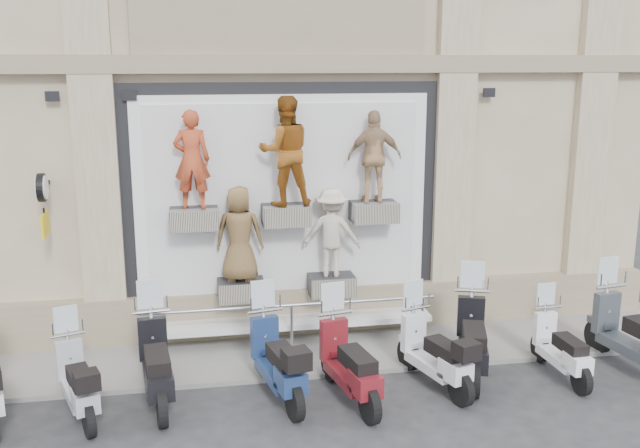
# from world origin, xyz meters

# --- Properties ---
(ground) EXTENTS (90.00, 90.00, 0.00)m
(ground) POSITION_xyz_m (0.00, 0.00, 0.00)
(ground) COLOR #29292C
(ground) RESTS_ON ground
(sidewalk) EXTENTS (16.00, 2.20, 0.08)m
(sidewalk) POSITION_xyz_m (0.00, 2.10, 0.04)
(sidewalk) COLOR gray
(sidewalk) RESTS_ON ground
(building) EXTENTS (14.00, 8.60, 12.00)m
(building) POSITION_xyz_m (0.00, 7.00, 6.00)
(building) COLOR beige
(building) RESTS_ON ground
(shop_vitrine) EXTENTS (5.60, 0.83, 4.30)m
(shop_vitrine) POSITION_xyz_m (0.05, 2.75, 2.42)
(shop_vitrine) COLOR black
(shop_vitrine) RESTS_ON ground
(guard_rail) EXTENTS (5.06, 0.10, 0.93)m
(guard_rail) POSITION_xyz_m (0.00, 2.00, 0.47)
(guard_rail) COLOR #9EA0A5
(guard_rail) RESTS_ON ground
(clock_sign_bracket) EXTENTS (0.10, 0.80, 1.02)m
(clock_sign_bracket) POSITION_xyz_m (-3.90, 2.47, 2.80)
(clock_sign_bracket) COLOR black
(clock_sign_bracket) RESTS_ON ground
(scooter_c) EXTENTS (1.07, 1.87, 1.46)m
(scooter_c) POSITION_xyz_m (-3.25, 0.43, 0.73)
(scooter_c) COLOR #9CA0A9
(scooter_c) RESTS_ON ground
(scooter_d) EXTENTS (0.84, 2.12, 1.68)m
(scooter_d) POSITION_xyz_m (-2.18, 0.67, 0.84)
(scooter_d) COLOR black
(scooter_d) RESTS_ON ground
(scooter_e) EXTENTS (0.99, 2.10, 1.64)m
(scooter_e) POSITION_xyz_m (-0.43, 0.49, 0.82)
(scooter_e) COLOR navy
(scooter_e) RESTS_ON ground
(scooter_f) EXTENTS (0.94, 2.08, 1.63)m
(scooter_f) POSITION_xyz_m (0.60, 0.21, 0.81)
(scooter_f) COLOR maroon
(scooter_f) RESTS_ON ground
(scooter_g) EXTENTS (1.05, 1.97, 1.54)m
(scooter_g) POSITION_xyz_m (1.97, 0.42, 0.77)
(scooter_g) COLOR silver
(scooter_g) RESTS_ON ground
(scooter_h) EXTENTS (1.26, 2.18, 1.70)m
(scooter_h) POSITION_xyz_m (2.70, 0.70, 0.85)
(scooter_h) COLOR black
(scooter_h) RESTS_ON ground
(scooter_i) EXTENTS (0.55, 1.72, 1.39)m
(scooter_i) POSITION_xyz_m (4.06, 0.40, 0.69)
(scooter_i) COLOR white
(scooter_i) RESTS_ON ground
(scooter_j) EXTENTS (0.93, 2.20, 1.73)m
(scooter_j) POSITION_xyz_m (5.31, 0.41, 0.86)
(scooter_j) COLOR #32383E
(scooter_j) RESTS_ON ground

